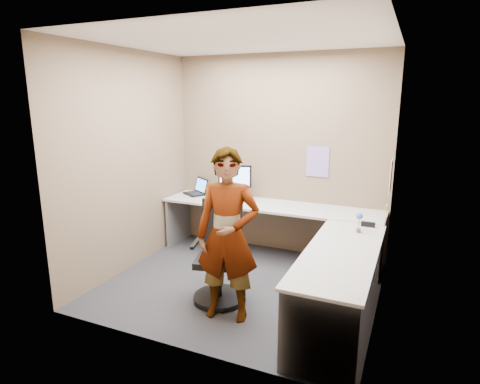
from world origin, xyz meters
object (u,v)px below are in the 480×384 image
at_px(person, 228,236).
at_px(monitor, 235,178).
at_px(office_chair, 220,261).
at_px(desk, 287,232).

bearing_deg(person, monitor, 101.79).
distance_m(monitor, person, 1.80).
distance_m(office_chair, person, 0.56).
xyz_separation_m(monitor, office_chair, (0.45, -1.36, -0.61)).
bearing_deg(person, office_chair, 117.67).
bearing_deg(monitor, person, -84.83).
bearing_deg(desk, office_chair, -124.91).
height_order(desk, monitor, monitor).
bearing_deg(desk, monitor, 147.13).
relative_size(desk, monitor, 6.64).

